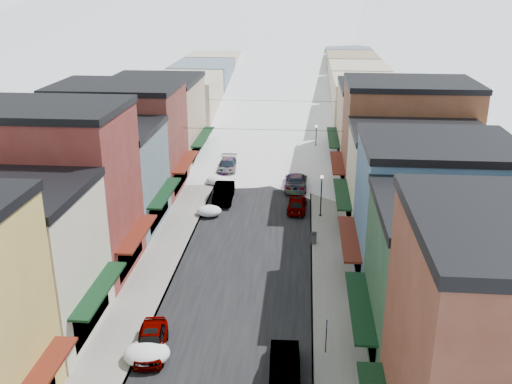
% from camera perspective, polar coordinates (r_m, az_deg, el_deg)
% --- Properties ---
extents(road, '(10.00, 160.00, 0.01)m').
position_cam_1_polar(road, '(78.92, 1.74, 5.40)').
color(road, black).
rests_on(road, ground).
extents(sidewalk_left, '(3.20, 160.00, 0.15)m').
position_cam_1_polar(sidewalk_left, '(79.52, -3.04, 5.55)').
color(sidewalk_left, gray).
rests_on(sidewalk_left, ground).
extents(sidewalk_right, '(3.20, 160.00, 0.15)m').
position_cam_1_polar(sidewalk_right, '(78.83, 6.55, 5.31)').
color(sidewalk_right, gray).
rests_on(sidewalk_right, ground).
extents(curb_left, '(0.10, 160.00, 0.15)m').
position_cam_1_polar(curb_left, '(79.33, -1.92, 5.53)').
color(curb_left, slate).
rests_on(curb_left, ground).
extents(curb_right, '(0.10, 160.00, 0.15)m').
position_cam_1_polar(curb_right, '(78.80, 5.42, 5.35)').
color(curb_right, slate).
rests_on(curb_right, ground).
extents(bldg_l_cream, '(11.30, 8.20, 9.50)m').
position_cam_1_polar(bldg_l_cream, '(36.92, -23.84, -6.42)').
color(bldg_l_cream, beige).
rests_on(bldg_l_cream, ground).
extents(bldg_l_brick_near, '(12.30, 8.20, 12.50)m').
position_cam_1_polar(bldg_l_brick_near, '(43.11, -19.85, 0.07)').
color(bldg_l_brick_near, maroon).
rests_on(bldg_l_brick_near, ground).
extents(bldg_l_grayblue, '(11.30, 9.20, 9.00)m').
position_cam_1_polar(bldg_l_grayblue, '(50.88, -15.29, 1.50)').
color(bldg_l_grayblue, slate).
rests_on(bldg_l_grayblue, ground).
extents(bldg_l_brick_far, '(13.30, 9.20, 11.00)m').
position_cam_1_polar(bldg_l_brick_far, '(59.06, -13.41, 5.26)').
color(bldg_l_brick_far, maroon).
rests_on(bldg_l_brick_far, ground).
extents(bldg_l_tan, '(11.30, 11.20, 10.00)m').
position_cam_1_polar(bldg_l_tan, '(68.19, -10.03, 7.05)').
color(bldg_l_tan, tan).
rests_on(bldg_l_tan, ground).
extents(bldg_r_green, '(11.30, 9.20, 9.50)m').
position_cam_1_polar(bldg_r_green, '(33.40, 20.24, -8.76)').
color(bldg_r_green, '#22472E').
rests_on(bldg_r_green, ground).
extents(bldg_r_blue, '(11.30, 9.20, 10.50)m').
position_cam_1_polar(bldg_r_blue, '(41.09, 17.27, -2.10)').
color(bldg_r_blue, '#3D658A').
rests_on(bldg_r_blue, ground).
extents(bldg_r_cream, '(12.30, 9.20, 9.00)m').
position_cam_1_polar(bldg_r_cream, '(49.70, 15.71, 1.02)').
color(bldg_r_cream, beige).
rests_on(bldg_r_cream, ground).
extents(bldg_r_brick_far, '(13.30, 9.20, 11.50)m').
position_cam_1_polar(bldg_r_brick_far, '(57.92, 14.79, 5.10)').
color(bldg_r_brick_far, brown).
rests_on(bldg_r_brick_far, ground).
extents(bldg_r_tan, '(11.30, 11.20, 9.50)m').
position_cam_1_polar(bldg_r_tan, '(67.59, 12.54, 6.54)').
color(bldg_r_tan, tan).
rests_on(bldg_r_tan, ground).
extents(distant_blocks, '(34.00, 55.00, 8.00)m').
position_cam_1_polar(distant_blocks, '(100.57, 2.53, 10.96)').
color(distant_blocks, gray).
rests_on(distant_blocks, ground).
extents(overhead_cables, '(16.40, 15.04, 0.04)m').
position_cam_1_polar(overhead_cables, '(65.33, 1.16, 7.85)').
color(overhead_cables, black).
rests_on(overhead_cables, ground).
extents(car_silver_sedan, '(2.29, 4.50, 1.47)m').
position_cam_1_polar(car_silver_sedan, '(34.62, -10.45, -14.45)').
color(car_silver_sedan, '#AEB0B7').
rests_on(car_silver_sedan, ground).
extents(car_dark_hatch, '(1.99, 5.21, 1.69)m').
position_cam_1_polar(car_dark_hatch, '(55.98, -3.25, -0.05)').
color(car_dark_hatch, black).
rests_on(car_dark_hatch, ground).
extents(car_silver_wagon, '(2.32, 5.32, 1.52)m').
position_cam_1_polar(car_silver_wagon, '(64.40, -2.87, 2.63)').
color(car_silver_wagon, '#A2A6AA').
rests_on(car_silver_wagon, ground).
extents(car_green_sedan, '(1.79, 4.68, 1.52)m').
position_cam_1_polar(car_green_sedan, '(32.32, 2.88, -16.87)').
color(car_green_sedan, black).
rests_on(car_green_sedan, ground).
extents(car_gray_suv, '(1.94, 4.38, 1.47)m').
position_cam_1_polar(car_gray_suv, '(53.57, 4.13, -1.15)').
color(car_gray_suv, '#A1A4AA').
rests_on(car_gray_suv, ground).
extents(car_black_sedan, '(2.32, 5.63, 1.63)m').
position_cam_1_polar(car_black_sedan, '(59.32, 4.01, 1.09)').
color(car_black_sedan, black).
rests_on(car_black_sedan, ground).
extents(car_lane_silver, '(1.99, 4.41, 1.47)m').
position_cam_1_polar(car_lane_silver, '(78.22, 0.86, 5.83)').
color(car_lane_silver, gray).
rests_on(car_lane_silver, ground).
extents(car_lane_white, '(2.66, 5.24, 1.42)m').
position_cam_1_polar(car_lane_white, '(91.91, 3.62, 7.96)').
color(car_lane_white, silver).
rests_on(car_lane_white, ground).
extents(parking_sign, '(0.06, 0.30, 2.18)m').
position_cam_1_polar(parking_sign, '(33.71, 7.05, -13.88)').
color(parking_sign, black).
rests_on(parking_sign, sidewalk_right).
extents(trash_can, '(0.56, 0.56, 0.94)m').
position_cam_1_polar(trash_can, '(46.86, 5.76, -4.60)').
color(trash_can, '#515356').
rests_on(trash_can, sidewalk_right).
extents(streetlamp_near, '(0.33, 0.33, 3.91)m').
position_cam_1_polar(streetlamp_near, '(51.65, 6.56, 0.17)').
color(streetlamp_near, black).
rests_on(streetlamp_near, sidewalk_right).
extents(streetlamp_far, '(0.33, 0.33, 3.99)m').
position_cam_1_polar(streetlamp_far, '(69.48, 6.03, 5.50)').
color(streetlamp_far, black).
rests_on(streetlamp_far, sidewalk_right).
extents(snow_pile_near, '(2.63, 2.82, 1.11)m').
position_cam_1_polar(snow_pile_near, '(34.07, -10.77, -15.52)').
color(snow_pile_near, white).
rests_on(snow_pile_near, ground).
extents(snow_pile_mid, '(2.28, 2.60, 0.96)m').
position_cam_1_polar(snow_pile_mid, '(52.65, -4.68, -1.88)').
color(snow_pile_mid, white).
rests_on(snow_pile_mid, ground).
extents(snow_pile_far, '(2.25, 2.59, 0.95)m').
position_cam_1_polar(snow_pile_far, '(60.67, -3.93, 1.18)').
color(snow_pile_far, white).
rests_on(snow_pile_far, ground).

